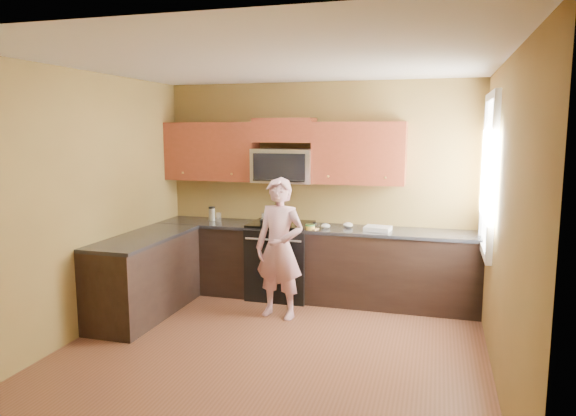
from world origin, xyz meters
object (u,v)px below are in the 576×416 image
(stove, at_px, (281,260))
(frying_pan, at_px, (271,224))
(travel_mug, at_px, (212,220))
(microwave, at_px, (284,182))
(woman, at_px, (280,248))
(butter_tub, at_px, (310,230))

(stove, height_order, frying_pan, frying_pan)
(travel_mug, bearing_deg, microwave, 2.19)
(woman, xyz_separation_m, travel_mug, (-1.17, 0.80, 0.13))
(stove, relative_size, woman, 0.60)
(frying_pan, bearing_deg, woman, -63.07)
(woman, bearing_deg, stove, 115.77)
(butter_tub, bearing_deg, woman, -113.56)
(stove, xyz_separation_m, microwave, (0.00, 0.12, 0.97))
(woman, distance_m, butter_tub, 0.58)
(butter_tub, bearing_deg, stove, 156.07)
(microwave, relative_size, butter_tub, 6.61)
(microwave, relative_size, woman, 0.48)
(microwave, distance_m, travel_mug, 1.11)
(stove, xyz_separation_m, butter_tub, (0.42, -0.19, 0.45))
(microwave, height_order, woman, microwave)
(frying_pan, bearing_deg, stove, 57.84)
(microwave, relative_size, travel_mug, 4.17)
(microwave, bearing_deg, travel_mug, -177.81)
(butter_tub, relative_size, travel_mug, 0.63)
(microwave, xyz_separation_m, butter_tub, (0.42, -0.31, -0.53))
(woman, height_order, travel_mug, woman)
(stove, relative_size, frying_pan, 1.95)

